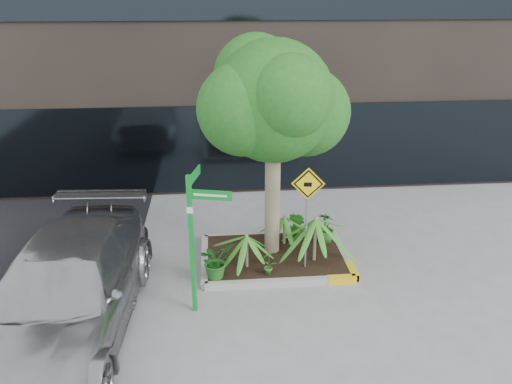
{
  "coord_description": "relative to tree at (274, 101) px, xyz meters",
  "views": [
    {
      "loc": [
        -1.13,
        -9.67,
        5.77
      ],
      "look_at": [
        -0.24,
        0.2,
        1.74
      ],
      "focal_mm": 35.0,
      "sensor_mm": 36.0,
      "label": 1
    }
  ],
  "objects": [
    {
      "name": "shrub_c",
      "position": [
        -0.19,
        -1.07,
        -3.18
      ],
      "size": [
        0.43,
        0.43,
        0.58
      ],
      "primitive_type": "imported",
      "rotation": [
        0.0,
        0.0,
        3.72
      ],
      "color": "#31631E",
      "rests_on": "planter"
    },
    {
      "name": "palm_back",
      "position": [
        0.33,
        0.28,
        -2.79
      ],
      "size": [
        0.83,
        0.83,
        0.92
      ],
      "color": "gray",
      "rests_on": "ground"
    },
    {
      "name": "palm_front",
      "position": [
        0.89,
        -0.56,
        -2.47
      ],
      "size": [
        1.21,
        1.21,
        1.35
      ],
      "color": "gray",
      "rests_on": "ground"
    },
    {
      "name": "ground",
      "position": [
        -0.16,
        -0.52,
        -3.63
      ],
      "size": [
        80.0,
        80.0,
        0.0
      ],
      "primitive_type": "plane",
      "color": "gray",
      "rests_on": "ground"
    },
    {
      "name": "shrub_a",
      "position": [
        -1.31,
        -1.07,
        -3.09
      ],
      "size": [
        0.97,
        0.97,
        0.77
      ],
      "primitive_type": "imported",
      "rotation": [
        0.0,
        0.0,
        0.7
      ],
      "color": "#1B5C1A",
      "rests_on": "planter"
    },
    {
      "name": "shrub_d",
      "position": [
        0.62,
        0.3,
        -3.07
      ],
      "size": [
        0.63,
        0.63,
        0.82
      ],
      "primitive_type": "imported",
      "rotation": [
        0.0,
        0.0,
        5.32
      ],
      "color": "#246B1F",
      "rests_on": "planter"
    },
    {
      "name": "palm_left",
      "position": [
        -0.63,
        -0.71,
        -2.74
      ],
      "size": [
        0.88,
        0.88,
        0.98
      ],
      "color": "gray",
      "rests_on": "ground"
    },
    {
      "name": "planter",
      "position": [
        0.07,
        -0.25,
        -3.52
      ],
      "size": [
        3.35,
        2.36,
        0.15
      ],
      "color": "#9E9E99",
      "rests_on": "ground"
    },
    {
      "name": "street_sign_post",
      "position": [
        -1.66,
        -1.99,
        -1.9
      ],
      "size": [
        0.81,
        0.95,
        2.79
      ],
      "rotation": [
        0.0,
        0.0,
        -0.24
      ],
      "color": "#0E9B2B",
      "rests_on": "ground"
    },
    {
      "name": "cattle_sign",
      "position": [
        0.64,
        -0.76,
        -1.94
      ],
      "size": [
        0.69,
        0.24,
        2.26
      ],
      "rotation": [
        0.0,
        0.0,
        -0.12
      ],
      "color": "slate",
      "rests_on": "ground"
    },
    {
      "name": "tree",
      "position": [
        0.0,
        0.0,
        0.0
      ],
      "size": [
        3.31,
        2.94,
        4.96
      ],
      "color": "gray",
      "rests_on": "ground"
    },
    {
      "name": "shrub_b",
      "position": [
        1.32,
        0.26,
        -3.09
      ],
      "size": [
        0.6,
        0.6,
        0.76
      ],
      "primitive_type": "imported",
      "rotation": [
        0.0,
        0.0,
        2.51
      ],
      "color": "#2A641E",
      "rests_on": "planter"
    },
    {
      "name": "parked_car",
      "position": [
        -3.96,
        -2.43,
        -2.79
      ],
      "size": [
        2.68,
        5.91,
        1.68
      ],
      "primitive_type": "imported",
      "rotation": [
        0.0,
        0.0,
        -0.06
      ],
      "color": "#A1A1A6",
      "rests_on": "ground"
    }
  ]
}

